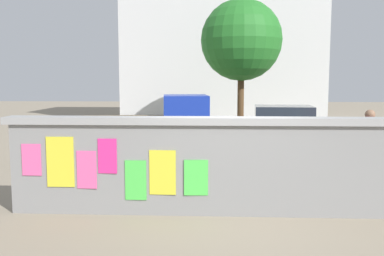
{
  "coord_description": "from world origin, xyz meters",
  "views": [
    {
      "loc": [
        -0.27,
        -7.03,
        2.26
      ],
      "look_at": [
        -0.73,
        2.59,
        1.17
      ],
      "focal_mm": 39.76,
      "sensor_mm": 36.0,
      "label": 1
    }
  ],
  "objects_px": {
    "bicycle_far": "(298,155)",
    "person_walking": "(369,138)",
    "car_parked": "(279,126)",
    "motorcycle": "(252,167)",
    "tree_roadside": "(241,40)",
    "auto_rickshaw_truck": "(150,130)",
    "bicycle_near": "(118,176)"
  },
  "relations": [
    {
      "from": "auto_rickshaw_truck",
      "to": "car_parked",
      "type": "bearing_deg",
      "value": 35.51
    },
    {
      "from": "tree_roadside",
      "to": "motorcycle",
      "type": "bearing_deg",
      "value": -91.99
    },
    {
      "from": "bicycle_near",
      "to": "tree_roadside",
      "type": "distance_m",
      "value": 9.63
    },
    {
      "from": "bicycle_near",
      "to": "bicycle_far",
      "type": "relative_size",
      "value": 0.99
    },
    {
      "from": "motorcycle",
      "to": "tree_roadside",
      "type": "bearing_deg",
      "value": 88.01
    },
    {
      "from": "auto_rickshaw_truck",
      "to": "bicycle_near",
      "type": "distance_m",
      "value": 3.42
    },
    {
      "from": "person_walking",
      "to": "tree_roadside",
      "type": "relative_size",
      "value": 0.3
    },
    {
      "from": "tree_roadside",
      "to": "bicycle_far",
      "type": "bearing_deg",
      "value": -79.3
    },
    {
      "from": "car_parked",
      "to": "bicycle_far",
      "type": "xyz_separation_m",
      "value": [
        -0.04,
        -3.59,
        -0.37
      ]
    },
    {
      "from": "car_parked",
      "to": "auto_rickshaw_truck",
      "type": "bearing_deg",
      "value": -144.49
    },
    {
      "from": "auto_rickshaw_truck",
      "to": "motorcycle",
      "type": "height_order",
      "value": "auto_rickshaw_truck"
    },
    {
      "from": "auto_rickshaw_truck",
      "to": "tree_roadside",
      "type": "relative_size",
      "value": 0.7
    },
    {
      "from": "motorcycle",
      "to": "bicycle_near",
      "type": "xyz_separation_m",
      "value": [
        -2.71,
        -0.54,
        -0.1
      ]
    },
    {
      "from": "motorcycle",
      "to": "person_walking",
      "type": "height_order",
      "value": "person_walking"
    },
    {
      "from": "car_parked",
      "to": "bicycle_far",
      "type": "height_order",
      "value": "car_parked"
    },
    {
      "from": "bicycle_far",
      "to": "person_walking",
      "type": "relative_size",
      "value": 1.04
    },
    {
      "from": "car_parked",
      "to": "tree_roadside",
      "type": "xyz_separation_m",
      "value": [
        -1.15,
        2.27,
        3.06
      ]
    },
    {
      "from": "auto_rickshaw_truck",
      "to": "motorcycle",
      "type": "bearing_deg",
      "value": -47.88
    },
    {
      "from": "bicycle_near",
      "to": "tree_roadside",
      "type": "relative_size",
      "value": 0.31
    },
    {
      "from": "auto_rickshaw_truck",
      "to": "tree_roadside",
      "type": "distance_m",
      "value": 6.52
    },
    {
      "from": "bicycle_far",
      "to": "person_walking",
      "type": "xyz_separation_m",
      "value": [
        1.25,
        -1.38,
        0.62
      ]
    },
    {
      "from": "auto_rickshaw_truck",
      "to": "car_parked",
      "type": "height_order",
      "value": "auto_rickshaw_truck"
    },
    {
      "from": "car_parked",
      "to": "person_walking",
      "type": "height_order",
      "value": "person_walking"
    },
    {
      "from": "car_parked",
      "to": "bicycle_far",
      "type": "bearing_deg",
      "value": -90.7
    },
    {
      "from": "car_parked",
      "to": "motorcycle",
      "type": "distance_m",
      "value": 5.85
    },
    {
      "from": "car_parked",
      "to": "bicycle_near",
      "type": "relative_size",
      "value": 2.35
    },
    {
      "from": "car_parked",
      "to": "motorcycle",
      "type": "bearing_deg",
      "value": -104.13
    },
    {
      "from": "person_walking",
      "to": "car_parked",
      "type": "bearing_deg",
      "value": 103.68
    },
    {
      "from": "auto_rickshaw_truck",
      "to": "motorcycle",
      "type": "xyz_separation_m",
      "value": [
        2.56,
        -2.83,
        -0.44
      ]
    },
    {
      "from": "auto_rickshaw_truck",
      "to": "bicycle_near",
      "type": "relative_size",
      "value": 2.24
    },
    {
      "from": "bicycle_far",
      "to": "car_parked",
      "type": "bearing_deg",
      "value": 89.3
    },
    {
      "from": "car_parked",
      "to": "person_walking",
      "type": "xyz_separation_m",
      "value": [
        1.21,
        -4.97,
        0.26
      ]
    }
  ]
}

